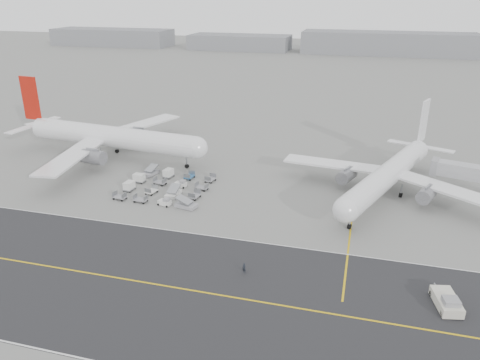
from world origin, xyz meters
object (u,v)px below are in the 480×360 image
(airliner_a, at_px, (109,136))
(airliner_b, at_px, (390,173))
(ground_crew_a, at_px, (244,268))
(jet_bridge, at_px, (476,175))
(pushback_tug, at_px, (447,302))

(airliner_a, bearing_deg, airliner_b, -88.65)
(airliner_b, distance_m, ground_crew_a, 42.13)
(airliner_b, bearing_deg, jet_bridge, 33.98)
(airliner_b, height_order, jet_bridge, airliner_b)
(airliner_b, distance_m, jet_bridge, 17.47)
(airliner_a, relative_size, jet_bridge, 3.07)
(airliner_a, height_order, ground_crew_a, airliner_a)
(airliner_b, height_order, ground_crew_a, airliner_b)
(airliner_a, xyz_separation_m, airliner_b, (67.76, -5.83, -0.76))
(airliner_a, height_order, jet_bridge, airliner_a)
(airliner_a, xyz_separation_m, jet_bridge, (84.79, -1.92, -0.81))
(airliner_b, relative_size, jet_bridge, 2.52)
(airliner_a, height_order, airliner_b, airliner_a)
(airliner_b, height_order, pushback_tug, airliner_b)
(pushback_tug, height_order, jet_bridge, jet_bridge)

